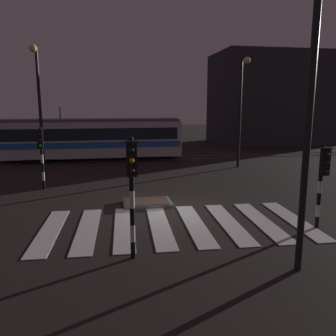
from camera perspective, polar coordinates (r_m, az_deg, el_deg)
name	(u,v)px	position (r m, az deg, el deg)	size (l,w,h in m)	color
ground_plane	(169,210)	(14.23, 0.14, -7.15)	(120.00, 120.00, 0.00)	black
rail_near	(140,160)	(26.87, -4.75, 1.31)	(80.00, 0.12, 0.03)	#59595E
rail_far	(138,157)	(28.29, -5.02, 1.78)	(80.00, 0.12, 0.03)	#59595E
crosswalk_zebra	(177,225)	(12.56, 1.59, -9.56)	(9.89, 4.87, 0.02)	silver
traffic_island	(147,203)	(15.04, -3.53, -5.83)	(2.08, 1.39, 0.18)	slate
traffic_light_kerb_mid_left	(132,181)	(9.30, -6.10, -2.13)	(0.36, 0.42, 3.48)	black
traffic_light_corner_near_right	(323,174)	(12.84, 24.54, -0.95)	(0.36, 0.42, 3.01)	black
traffic_light_corner_far_left	(41,149)	(18.41, -20.55, 2.98)	(0.36, 0.42, 3.20)	black
street_lamp_near_kerb	(317,83)	(8.91, 23.83, 12.96)	(0.44, 1.21, 7.71)	black
street_lamp_trackside_right	(242,100)	(23.81, 12.28, 11.11)	(0.44, 1.21, 7.35)	black
street_lamp_trackside_left	(38,96)	(22.29, -20.95, 11.24)	(0.44, 1.21, 7.73)	black
tram	(90,138)	(27.29, -13.02, 4.88)	(14.36, 2.58, 4.15)	silver
building_backdrop	(271,99)	(40.86, 16.85, 11.05)	(12.62, 8.00, 9.93)	#2D2D33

